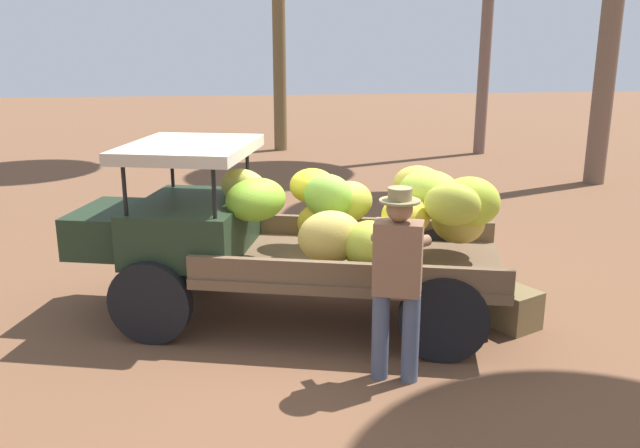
% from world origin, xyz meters
% --- Properties ---
extents(ground_plane, '(60.00, 60.00, 0.00)m').
position_xyz_m(ground_plane, '(0.00, 0.00, 0.00)').
color(ground_plane, brown).
extents(truck, '(4.66, 2.66, 1.85)m').
position_xyz_m(truck, '(0.21, 0.09, 0.96)').
color(truck, '#1F301D').
rests_on(truck, ground).
extents(farmer, '(0.55, 0.51, 1.71)m').
position_xyz_m(farmer, '(-0.55, 1.56, 0.97)').
color(farmer, '#4C566F').
rests_on(farmer, ground).
extents(wooden_crate, '(0.62, 0.69, 0.40)m').
position_xyz_m(wooden_crate, '(-1.99, 0.60, 0.20)').
color(wooden_crate, olive).
rests_on(wooden_crate, ground).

